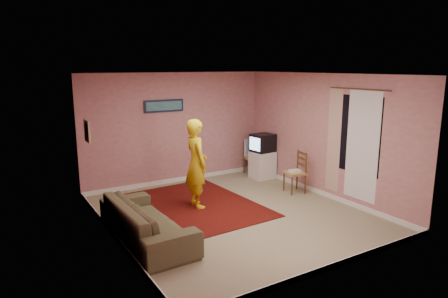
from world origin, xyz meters
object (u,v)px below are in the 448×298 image
crt_tv (263,143)px  chair_a (253,154)px  tv_cabinet (262,165)px  sofa (146,221)px  person (196,164)px  chair_b (295,168)px

crt_tv → chair_a: crt_tv is taller
tv_cabinet → sofa: (-3.75, -1.96, -0.01)m
sofa → person: 1.80m
tv_cabinet → sofa: tv_cabinet is taller
person → chair_a: bearing=-53.9°
crt_tv → sofa: 4.26m
person → chair_b: bearing=-92.9°
chair_a → person: person is taller
tv_cabinet → sofa: size_ratio=0.30×
tv_cabinet → crt_tv: 0.56m
sofa → person: person is taller
tv_cabinet → chair_b: chair_b is taller
crt_tv → person: size_ratio=0.32×
sofa → person: size_ratio=1.26×
tv_cabinet → crt_tv: (-0.01, -0.00, 0.56)m
sofa → crt_tv: bearing=-63.8°
sofa → person: bearing=-56.8°
person → crt_tv: bearing=-62.2°
chair_b → chair_a: bearing=-172.4°
crt_tv → tv_cabinet: bearing=-0.0°
chair_a → tv_cabinet: bearing=-83.2°
crt_tv → person: person is taller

